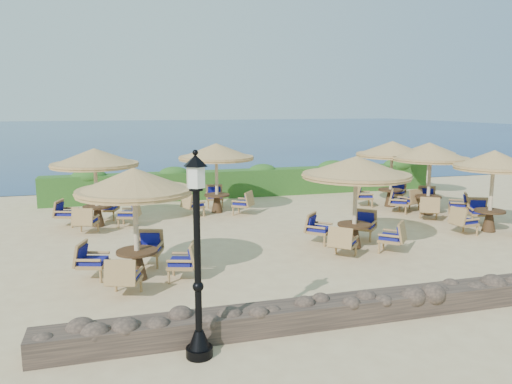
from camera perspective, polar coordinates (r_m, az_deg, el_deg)
name	(u,v)px	position (r m, az deg, el deg)	size (l,w,h in m)	color
ground	(313,234)	(16.06, 6.48, -4.81)	(120.00, 120.00, 0.00)	#D1B785
sea	(150,131)	(84.64, -12.07, 6.88)	(160.00, 160.00, 0.00)	#0C204F
hedge	(252,183)	(22.62, -0.48, 1.08)	(18.00, 0.90, 1.20)	#224D18
stone_wall	(431,299)	(10.81, 19.42, -11.46)	(15.00, 0.65, 0.44)	brown
lamp_post	(198,265)	(8.02, -6.69, -8.32)	(0.44, 0.44, 3.31)	black
extra_parasol	(429,148)	(23.99, 19.20, 4.81)	(2.30, 2.30, 2.41)	beige
cafe_set_0	(135,205)	(11.80, -13.66, -1.45)	(2.88, 2.88, 2.65)	beige
cafe_set_1	(356,183)	(14.35, 11.33, 1.03)	(3.09, 3.09, 2.65)	beige
cafe_set_2	(493,176)	(17.66, 25.43, 1.66)	(2.66, 2.76, 2.65)	beige
cafe_set_3	(95,172)	(17.51, -17.89, 2.16)	(2.90, 2.90, 2.65)	beige
cafe_set_4	(216,163)	(18.90, -4.55, 3.37)	(2.87, 2.87, 2.65)	beige
cafe_set_5	(392,159)	(20.75, 15.26, 3.63)	(2.88, 2.88, 2.65)	beige
cafe_set_6	(430,166)	(19.59, 19.27, 2.77)	(2.79, 2.79, 2.65)	beige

